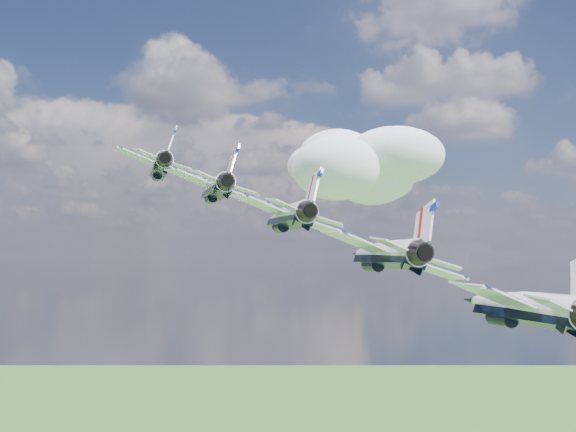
# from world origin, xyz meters

# --- Properties ---
(cloud_far) EXTENTS (53.55, 42.07, 21.04)m
(cloud_far) POSITION_xyz_m (-5.83, 185.11, 183.11)
(cloud_far) COLOR white
(jet_0) EXTENTS (16.66, 19.49, 8.34)m
(jet_0) POSITION_xyz_m (-35.48, 3.39, 160.40)
(jet_0) COLOR white
(jet_1) EXTENTS (16.66, 19.49, 8.34)m
(jet_1) POSITION_xyz_m (-26.86, -5.93, 156.73)
(jet_1) COLOR white
(jet_2) EXTENTS (16.66, 19.49, 8.34)m
(jet_2) POSITION_xyz_m (-18.25, -15.25, 153.06)
(jet_2) COLOR white
(jet_3) EXTENTS (16.66, 19.49, 8.34)m
(jet_3) POSITION_xyz_m (-9.63, -24.57, 149.40)
(jet_3) COLOR white
(jet_4) EXTENTS (16.66, 19.49, 8.34)m
(jet_4) POSITION_xyz_m (-1.01, -33.89, 145.73)
(jet_4) COLOR white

